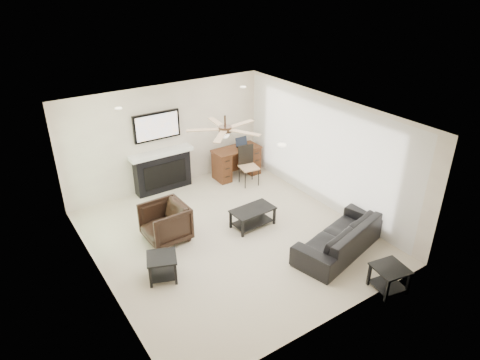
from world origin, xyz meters
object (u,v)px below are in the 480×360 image
Objects in this scene: armchair at (165,223)px; desk at (237,162)px; coffee_table at (253,217)px; fireplace_unit at (161,153)px; sofa at (341,236)px.

armchair is 0.68× the size of desk.
desk reaches higher than coffee_table.
fireplace_unit is at bearing 155.06° from armchair.
desk reaches higher than sofa.
fireplace_unit reaches higher than coffee_table.
desk is at bearing 62.25° from coffee_table.
desk reaches higher than armchair.
desk is (1.87, -0.34, -0.57)m from fireplace_unit.
sofa is at bearing -66.92° from fireplace_unit.
armchair is at bearing -149.36° from desk.
armchair reaches higher than coffee_table.
armchair is at bearing 159.61° from coffee_table.
coffee_table is at bearing -74.37° from sofa.
armchair is at bearing -53.31° from sofa.
sofa is 1.73× the size of desk.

